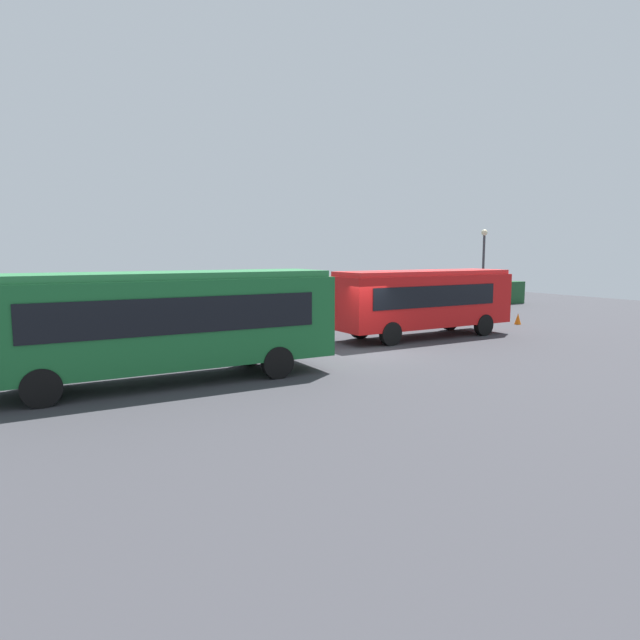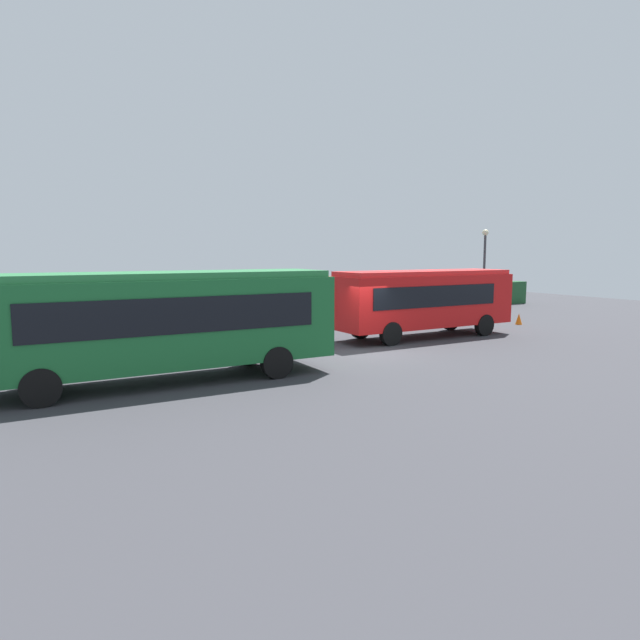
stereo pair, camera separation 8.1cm
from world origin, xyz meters
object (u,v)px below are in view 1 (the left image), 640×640
person_left (60,350)px  traffic_cone (518,319)px  bus_green (159,320)px  lamppost (483,263)px  person_center (428,309)px  bus_red (424,299)px

person_left → traffic_cone: size_ratio=2.98×
bus_green → lamppost: lamppost is taller
bus_green → lamppost: size_ratio=2.05×
bus_green → lamppost: 21.67m
traffic_cone → lamppost: 4.26m
person_center → bus_red: bearing=-75.4°
traffic_cone → lamppost: bearing=82.3°
person_left → person_center: person_left is taller
bus_red → lamppost: 8.90m
bus_green → bus_red: 13.00m
bus_red → bus_green: bearing=-167.1°
person_left → person_center: (17.87, 4.36, -0.06)m
person_left → lamppost: lamppost is taller
traffic_cone → bus_red: bearing=-172.3°
bus_green → person_left: (-2.57, 1.72, -0.95)m
traffic_cone → person_left: bearing=-173.7°
bus_red → person_left: (-15.16, -1.49, -0.82)m
bus_green → lamppost: (20.38, 7.25, 1.38)m
bus_green → person_left: bearing=-34.0°
person_center → traffic_cone: person_center is taller
bus_green → traffic_cone: 20.47m
person_left → person_center: 18.39m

